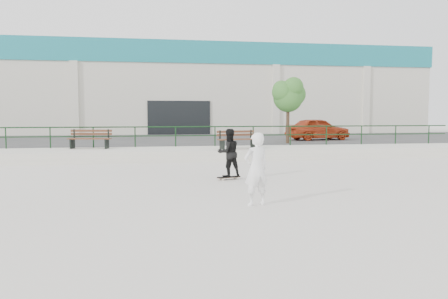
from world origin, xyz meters
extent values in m
plane|color=beige|center=(0.00, 0.00, 0.00)|extent=(120.00, 120.00, 0.00)
cube|color=silver|center=(0.00, 9.50, 0.25)|extent=(30.00, 3.00, 0.50)
cube|color=#323232|center=(0.00, 18.00, 0.25)|extent=(60.00, 14.00, 0.50)
cylinder|color=#133517|center=(0.00, 10.80, 1.50)|extent=(28.00, 0.06, 0.06)
cylinder|color=#133517|center=(0.00, 10.80, 1.05)|extent=(28.00, 0.05, 0.05)
cylinder|color=#133517|center=(-9.00, 10.80, 1.00)|extent=(0.06, 0.06, 1.00)
cylinder|color=#133517|center=(-7.00, 10.80, 1.00)|extent=(0.06, 0.06, 1.00)
cylinder|color=#133517|center=(-5.00, 10.80, 1.00)|extent=(0.06, 0.06, 1.00)
cylinder|color=#133517|center=(-3.00, 10.80, 1.00)|extent=(0.06, 0.06, 1.00)
cylinder|color=#133517|center=(-1.00, 10.80, 1.00)|extent=(0.06, 0.06, 1.00)
cylinder|color=#133517|center=(1.00, 10.80, 1.00)|extent=(0.06, 0.06, 1.00)
cylinder|color=#133517|center=(3.00, 10.80, 1.00)|extent=(0.06, 0.06, 1.00)
cylinder|color=#133517|center=(5.00, 10.80, 1.00)|extent=(0.06, 0.06, 1.00)
cylinder|color=#133517|center=(7.00, 10.80, 1.00)|extent=(0.06, 0.06, 1.00)
cylinder|color=#133517|center=(9.00, 10.80, 1.00)|extent=(0.06, 0.06, 1.00)
cylinder|color=#133517|center=(11.00, 10.80, 1.00)|extent=(0.06, 0.06, 1.00)
cylinder|color=#133517|center=(13.00, 10.80, 1.00)|extent=(0.06, 0.06, 1.00)
cube|color=beige|center=(0.00, 32.00, 4.00)|extent=(44.00, 16.00, 8.00)
cube|color=teal|center=(0.00, 32.00, 7.10)|extent=(44.20, 16.20, 1.80)
cube|color=black|center=(0.00, 23.95, 1.60)|extent=(5.00, 0.15, 3.20)
cube|color=beige|center=(-8.00, 23.90, 3.10)|extent=(0.60, 0.25, 6.20)
cube|color=beige|center=(8.00, 23.90, 3.10)|extent=(0.60, 0.25, 6.20)
cube|color=beige|center=(16.00, 23.90, 3.10)|extent=(0.60, 0.25, 6.20)
cube|color=#4E311B|center=(-5.14, 10.01, 0.97)|extent=(1.97, 0.50, 0.04)
cube|color=#4E311B|center=(-5.10, 10.20, 0.97)|extent=(1.97, 0.50, 0.04)
cube|color=#4E311B|center=(-5.06, 10.39, 0.97)|extent=(1.97, 0.50, 0.04)
cube|color=#4E311B|center=(-5.05, 10.48, 1.18)|extent=(1.96, 0.41, 0.11)
cube|color=#4E311B|center=(-5.05, 10.48, 1.34)|extent=(1.96, 0.41, 0.11)
cube|color=black|center=(-5.91, 10.35, 0.73)|extent=(0.17, 0.55, 0.46)
cube|color=black|center=(-5.86, 10.63, 1.18)|extent=(0.08, 0.07, 0.46)
cube|color=black|center=(-4.29, 10.05, 0.73)|extent=(0.17, 0.55, 0.46)
cube|color=black|center=(-4.23, 10.33, 1.18)|extent=(0.08, 0.07, 0.46)
cube|color=#4E311B|center=(1.84, 8.65, 0.96)|extent=(1.89, 0.52, 0.04)
cube|color=#4E311B|center=(1.80, 8.83, 0.96)|extent=(1.89, 0.52, 0.04)
cube|color=#4E311B|center=(1.76, 9.02, 0.96)|extent=(1.89, 0.52, 0.04)
cube|color=#4E311B|center=(1.75, 9.10, 1.16)|extent=(1.87, 0.44, 0.11)
cube|color=#4E311B|center=(1.75, 9.10, 1.31)|extent=(1.87, 0.44, 0.11)
cube|color=black|center=(1.02, 8.67, 0.72)|extent=(0.17, 0.53, 0.45)
cube|color=black|center=(0.97, 8.94, 1.16)|extent=(0.07, 0.07, 0.45)
cube|color=black|center=(2.58, 9.00, 0.72)|extent=(0.17, 0.53, 0.45)
cube|color=black|center=(2.52, 9.27, 1.16)|extent=(0.07, 0.07, 0.45)
cylinder|color=brown|center=(5.35, 12.35, 1.60)|extent=(0.18, 0.18, 2.20)
sphere|color=#326023|center=(5.35, 12.35, 3.07)|extent=(1.65, 1.65, 1.65)
sphere|color=#326023|center=(5.81, 12.63, 3.25)|extent=(1.28, 1.28, 1.28)
sphere|color=#326023|center=(4.98, 12.17, 3.34)|extent=(1.19, 1.19, 1.19)
sphere|color=#326023|center=(5.53, 11.99, 3.62)|extent=(1.10, 1.10, 1.10)
sphere|color=#326023|center=(5.07, 12.72, 3.52)|extent=(1.01, 1.01, 1.01)
imported|color=#B03515|center=(8.22, 15.13, 1.20)|extent=(4.31, 2.31, 1.39)
cube|color=black|center=(0.29, 2.73, 0.09)|extent=(0.80, 0.43, 0.02)
cube|color=brown|center=(0.29, 2.73, 0.07)|extent=(0.80, 0.43, 0.01)
cube|color=#98999D|center=(0.04, 2.65, 0.04)|extent=(0.11, 0.17, 0.03)
cube|color=#98999D|center=(0.53, 2.81, 0.04)|extent=(0.11, 0.17, 0.03)
cylinder|color=beige|center=(0.07, 2.56, 0.03)|extent=(0.06, 0.04, 0.06)
cylinder|color=beige|center=(0.01, 2.74, 0.03)|extent=(0.06, 0.04, 0.06)
cylinder|color=beige|center=(0.56, 2.72, 0.03)|extent=(0.06, 0.04, 0.06)
cylinder|color=beige|center=(0.50, 2.90, 0.03)|extent=(0.06, 0.04, 0.06)
imported|color=black|center=(0.29, 2.73, 0.88)|extent=(0.87, 0.74, 1.57)
imported|color=white|center=(0.21, -1.36, 0.86)|extent=(0.71, 0.57, 1.71)
camera|label=1|loc=(-2.18, -11.20, 2.14)|focal=35.00mm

